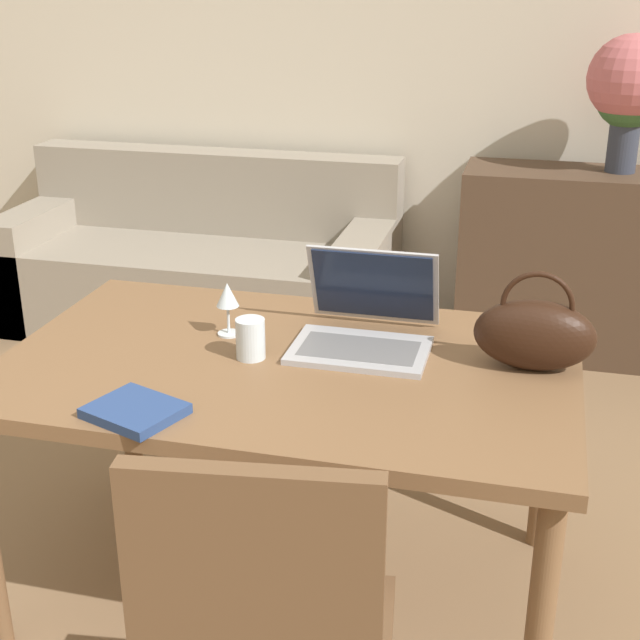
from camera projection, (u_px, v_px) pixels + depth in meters
The scene contains 10 objects.
wall_back at pixel (393, 38), 4.16m from camera, with size 10.00×0.06×2.70m.
dining_table at pixel (289, 386), 2.32m from camera, with size 1.47×0.93×0.72m.
couch at pixel (201, 269), 4.35m from camera, with size 1.87×0.77×0.82m.
sideboard at pixel (594, 266), 3.97m from camera, with size 1.19×0.40×0.84m.
laptop at pixel (366, 319), 2.38m from camera, with size 0.36×0.35×0.24m.
drinking_glass at pixel (251, 339), 2.29m from camera, with size 0.08×0.08×0.11m.
wine_glass at pixel (228, 298), 2.41m from camera, with size 0.06×0.06×0.15m.
handbag at pixel (535, 333), 2.21m from camera, with size 0.30×0.13×0.26m.
flower_vase at pixel (630, 87), 3.69m from camera, with size 0.36×0.36×0.57m.
book at pixel (135, 411), 2.01m from camera, with size 0.24×0.22×0.02m.
Camera 1 is at (0.74, -1.20, 1.67)m, focal length 50.00 mm.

